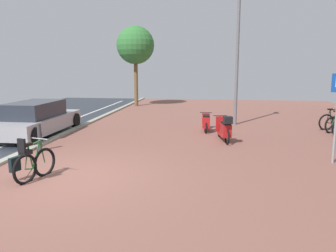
% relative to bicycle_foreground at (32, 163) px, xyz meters
% --- Properties ---
extents(ground, '(21.00, 40.00, 0.13)m').
position_rel_bicycle_foreground_xyz_m(ground, '(2.25, 0.21, -0.41)').
color(ground, '#222830').
extents(bicycle_foreground, '(0.79, 1.32, 1.09)m').
position_rel_bicycle_foreground_xyz_m(bicycle_foreground, '(0.00, 0.00, 0.00)').
color(bicycle_foreground, black).
rests_on(bicycle_foreground, ground).
extents(bicycle_rack_07, '(1.31, 0.55, 0.98)m').
position_rel_bicycle_foreground_xyz_m(bicycle_rack_07, '(9.22, 7.74, -0.05)').
color(bicycle_rack_07, black).
rests_on(bicycle_rack_07, ground).
extents(scooter_near, '(0.52, 1.69, 0.73)m').
position_rel_bicycle_foreground_xyz_m(scooter_near, '(3.92, 6.63, -0.01)').
color(scooter_near, black).
rests_on(scooter_near, ground).
extents(scooter_mid, '(0.67, 1.81, 1.00)m').
position_rel_bicycle_foreground_xyz_m(scooter_mid, '(4.62, 4.77, 0.06)').
color(scooter_mid, black).
rests_on(scooter_mid, ground).
extents(parked_car_near, '(1.82, 4.50, 1.31)m').
position_rel_bicycle_foreground_xyz_m(parked_car_near, '(-2.59, 5.02, 0.23)').
color(parked_car_near, '#A7A4A9').
rests_on(parked_car_near, ground).
extents(lamp_post, '(0.20, 0.52, 5.94)m').
position_rel_bicycle_foreground_xyz_m(lamp_post, '(5.20, 8.51, 2.90)').
color(lamp_post, slate).
rests_on(lamp_post, ground).
extents(street_tree, '(2.47, 2.47, 5.22)m').
position_rel_bicycle_foreground_xyz_m(street_tree, '(-0.97, 15.12, 3.57)').
color(street_tree, brown).
rests_on(street_tree, ground).
extents(bollard_far, '(0.12, 0.12, 0.87)m').
position_rel_bicycle_foreground_xyz_m(bollard_far, '(-1.23, 2.65, 0.04)').
color(bollard_far, '#38383D').
rests_on(bollard_far, ground).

